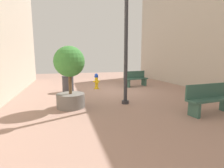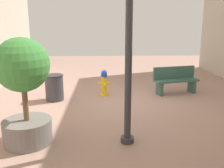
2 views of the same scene
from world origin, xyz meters
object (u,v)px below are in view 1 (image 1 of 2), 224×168
object	(u,v)px
bench_near	(135,78)
trash_bin	(68,84)
fire_hydrant	(96,81)
bench_far	(210,98)
planter_tree	(70,73)
street_lamp	(126,29)

from	to	relation	value
bench_near	trash_bin	size ratio (longest dim) A/B	1.98
bench_near	trash_bin	bearing A→B (deg)	9.36
fire_hydrant	bench_near	xyz separation A→B (m)	(-2.54, -0.20, 0.05)
bench_far	trash_bin	world-z (taller)	bench_far
planter_tree	fire_hydrant	bearing A→B (deg)	-114.83
bench_near	planter_tree	xyz separation A→B (m)	(4.14, 3.66, 0.75)
street_lamp	trash_bin	world-z (taller)	street_lamp
planter_tree	street_lamp	distance (m)	2.59
planter_tree	street_lamp	size ratio (longest dim) A/B	0.48
bench_near	bench_far	xyz separation A→B (m)	(-0.09, 5.59, 0.01)
planter_tree	trash_bin	distance (m)	3.09
bench_far	trash_bin	size ratio (longest dim) A/B	2.12
trash_bin	planter_tree	bearing A→B (deg)	90.21
planter_tree	bench_far	bearing A→B (deg)	155.49
bench_near	street_lamp	world-z (taller)	street_lamp
bench_far	street_lamp	bearing A→B (deg)	-40.92
street_lamp	trash_bin	size ratio (longest dim) A/B	5.47
fire_hydrant	trash_bin	size ratio (longest dim) A/B	1.06
fire_hydrant	bench_far	world-z (taller)	bench_far
fire_hydrant	trash_bin	distance (m)	1.68
bench_near	bench_far	world-z (taller)	same
street_lamp	trash_bin	bearing A→B (deg)	-55.56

